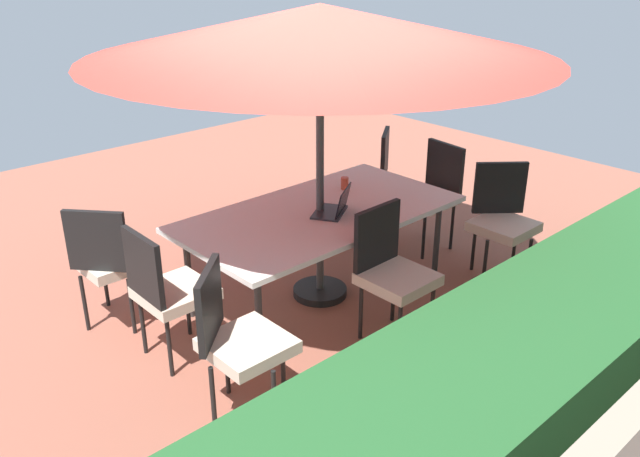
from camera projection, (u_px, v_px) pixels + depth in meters
The scene contains 13 objects.
ground_plane at pixel (320, 295), 5.41m from camera, with size 10.00×10.00×0.02m, color #935442.
hedge_row at pixel (573, 356), 3.77m from camera, with size 6.30×0.87×0.97m, color #235628.
dining_table at pixel (320, 216), 5.12m from camera, with size 2.21×1.16×0.74m.
patio_umbrella at pixel (320, 32), 4.56m from camera, with size 3.36×3.36×2.28m.
chair_southwest at pixel (369, 173), 6.52m from camera, with size 0.58×0.58×0.98m.
chair_west at pixel (432, 191), 6.05m from camera, with size 0.49×0.48×0.98m.
chair_northeast at pixel (236, 336), 3.84m from camera, with size 0.59×0.59×0.98m.
chair_southeast at pixel (109, 258), 4.78m from camera, with size 0.59×0.58×0.98m.
chair_north at pixel (392, 268), 4.63m from camera, with size 0.46×0.46×0.98m.
chair_east at pixel (167, 288), 4.37m from camera, with size 0.46×0.46×0.98m.
chair_northwest at pixel (502, 217), 5.49m from camera, with size 0.58×0.59×0.98m.
laptop at pixel (334, 208), 5.04m from camera, with size 0.40×0.38×0.21m.
cup at pixel (345, 183), 5.54m from camera, with size 0.07×0.07×0.10m, color #CC4C33.
Camera 1 is at (3.21, 3.46, 2.68)m, focal length 36.88 mm.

